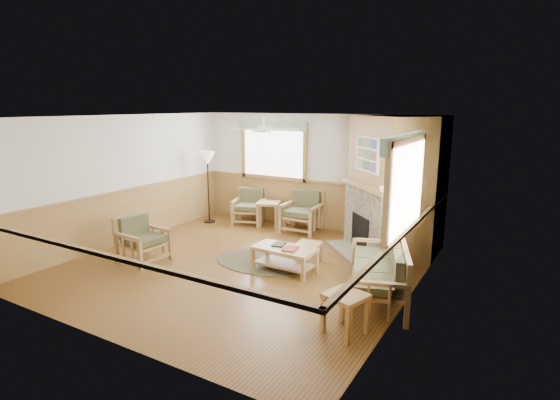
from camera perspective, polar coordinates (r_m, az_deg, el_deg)
The scene contains 24 objects.
floor at distance 8.16m, azimuth -4.96°, elevation -8.56°, with size 6.00×6.00×0.01m, color brown.
ceiling at distance 7.63m, azimuth -5.34°, elevation 10.78°, with size 6.00×6.00×0.01m, color white.
wall_back at distance 10.34m, azimuth 4.51°, elevation 3.68°, with size 6.00×0.02×2.70m, color white.
wall_front at distance 5.68m, azimuth -22.92°, elevation -4.48°, with size 6.00×0.02×2.70m, color white.
wall_left at distance 9.81m, azimuth -19.63°, elevation 2.52°, with size 0.02×6.00×2.70m, color white.
wall_right at distance 6.56m, azimuth 16.79°, elevation -1.86°, with size 0.02×6.00×2.70m, color white.
wainscot at distance 7.98m, azimuth -5.03°, elevation -4.83°, with size 6.00×6.00×1.10m, color #A07941, non-canonical shape.
fireplace at distance 8.74m, azimuth 13.95°, elevation 1.75°, with size 2.20×2.20×2.70m, color #A07941, non-canonical shape.
window_back at distance 10.72m, azimuth -0.86°, elevation 10.36°, with size 1.90×0.16×1.50m, color white, non-canonical shape.
window_right at distance 6.20m, azimuth 16.67°, elevation 8.41°, with size 0.16×1.90×1.50m, color white, non-canonical shape.
ceiling_fan at distance 7.71m, azimuth -2.17°, elevation 10.55°, with size 1.24×1.24×0.36m, color white, non-canonical shape.
sofa at distance 6.90m, azimuth 12.58°, elevation -8.76°, with size 0.80×1.96×0.90m, color tan, non-canonical shape.
armchair_back_left at distance 10.90m, azimuth -4.01°, elevation -0.81°, with size 0.76×0.76×0.85m, color tan, non-canonical shape.
armchair_back_right at distance 10.15m, azimuth 2.87°, elevation -1.55°, with size 0.83×0.83×0.93m, color tan, non-canonical shape.
armchair_left at distance 8.62m, azimuth -17.45°, elevation -4.91°, with size 0.76×0.76×0.86m, color tan, non-canonical shape.
coffee_table at distance 7.79m, azimuth 0.55°, elevation -7.77°, with size 1.11×0.56×0.45m, color tan, non-canonical shape.
end_table_chairs at distance 10.63m, azimuth -1.48°, elevation -1.83°, with size 0.54×0.52×0.60m, color tan, non-canonical shape.
end_table_sofa at distance 5.86m, azimuth 8.52°, elevation -14.44°, with size 0.48×0.46×0.54m, color tan, non-canonical shape.
footstool at distance 8.25m, azimuth 3.74°, elevation -6.88°, with size 0.43×0.43×0.38m, color tan, non-canonical shape.
braided_rug at distance 8.31m, azimuth -2.39°, elevation -8.06°, with size 1.89×1.89×0.01m, color #4B462E.
floor_lamp_left at distance 10.99m, azimuth -9.35°, elevation 1.67°, with size 0.41×0.41×1.79m, color black, non-canonical shape.
floor_lamp_right at distance 8.01m, azimuth 13.77°, elevation -3.61°, with size 0.34×0.34×1.50m, color black, non-canonical shape.
book_red at distance 7.59m, azimuth 1.36°, elevation -6.29°, with size 0.22×0.30×0.03m, color maroon.
book_dark at distance 7.83m, azimuth -0.15°, elevation -5.73°, with size 0.20×0.27×0.03m, color black.
Camera 1 is at (4.43, -6.21, 2.90)m, focal length 28.00 mm.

